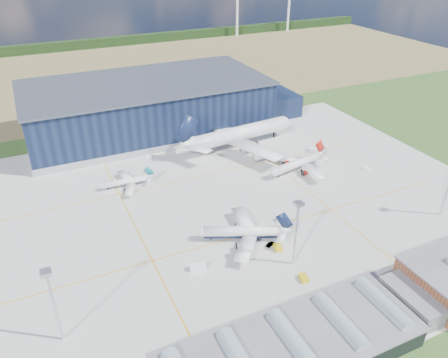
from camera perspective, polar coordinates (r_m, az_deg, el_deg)
ground at (r=159.21m, az=0.03°, el=-5.60°), size 600.00×600.00×0.00m
apron at (r=166.75m, az=-1.43°, el=-3.80°), size 220.00×160.00×0.08m
farmland at (r=354.51m, az=-15.68°, el=13.45°), size 600.00×220.00×0.01m
treeline at (r=430.63m, az=-17.91°, el=16.40°), size 600.00×8.00×8.00m
hangar at (r=234.61m, az=-9.33°, el=9.17°), size 145.00×62.00×26.10m
glass_concourse at (r=116.00m, az=10.41°, el=-20.39°), size 78.00×23.00×8.60m
light_mast_west at (r=116.40m, az=-21.58°, el=-13.91°), size 2.60×2.60×23.00m
light_mast_center at (r=133.38m, az=9.47°, el=-5.76°), size 2.60×2.60×23.00m
airliner_navy at (r=147.60m, az=2.26°, el=-6.25°), size 43.29×42.94×10.73m
airliner_red at (r=192.69m, az=9.50°, el=2.49°), size 38.90×38.35×10.74m
airliner_widebody at (r=210.96m, az=2.16°, el=6.91°), size 71.32×70.05×21.28m
airliner_regional at (r=183.07m, az=-12.80°, el=0.02°), size 24.41×23.95×7.47m
gse_tug_a at (r=136.99m, az=10.34°, el=-12.62°), size 2.72×3.78×1.43m
gse_tug_b at (r=147.13m, az=7.04°, el=-8.89°), size 2.70×3.63×1.44m
gse_van_a at (r=138.22m, az=-3.41°, el=-11.45°), size 5.33×3.72×2.13m
gse_cart_a at (r=202.68m, az=18.13°, el=1.28°), size 3.16×3.71×1.36m
gse_van_b at (r=212.91m, az=11.78°, el=3.71°), size 5.16×5.30×2.33m
gse_tug_c at (r=215.62m, az=-1.87°, el=4.55°), size 2.59×3.55×1.41m
gse_cart_b at (r=206.77m, az=-9.73°, el=2.93°), size 3.21×2.88×1.16m
car_a at (r=128.03m, az=10.27°, el=-16.34°), size 4.06×2.50×1.29m
car_b at (r=148.52m, az=6.06°, el=-8.47°), size 3.64×2.53×1.14m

